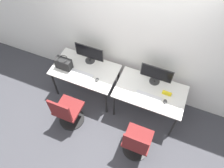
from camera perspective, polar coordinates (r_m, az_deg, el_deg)
ground_plane at (r=4.34m, az=-0.73°, el=-8.07°), size 20.00×20.00×0.00m
wall_back at (r=3.70m, az=4.24°, el=12.98°), size 12.00×0.05×2.80m
desk_left at (r=4.13m, az=-7.01°, el=3.20°), size 1.21×0.71×0.72m
monitor_left at (r=4.05m, az=-5.95°, el=7.98°), size 0.55×0.19×0.38m
keyboard_left at (r=3.99m, az=-8.03°, el=2.47°), size 0.45×0.14×0.02m
mouse_left at (r=3.89m, az=-3.97°, el=1.10°), size 0.06×0.09×0.03m
office_chair_left at (r=4.02m, az=-11.54°, el=-7.29°), size 0.48×0.48×0.90m
desk_right at (r=3.88m, az=9.92°, el=-2.45°), size 1.21×0.71×0.72m
monitor_right at (r=3.79m, az=11.49°, el=2.50°), size 0.55×0.19×0.38m
keyboard_right at (r=3.73m, az=9.48°, el=-3.44°), size 0.45×0.14×0.02m
mouse_right at (r=3.74m, az=13.70°, el=-4.47°), size 0.06×0.09×0.03m
office_chair_right at (r=3.74m, az=6.40°, el=-15.08°), size 0.48×0.48×0.90m
handbag at (r=4.08m, az=-12.51°, el=5.24°), size 0.30×0.18×0.25m
placard_right at (r=3.80m, az=14.12°, el=-2.36°), size 0.16×0.03×0.08m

